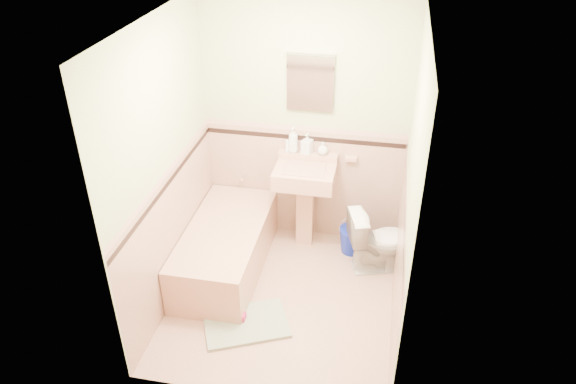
% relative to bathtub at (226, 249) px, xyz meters
% --- Properties ---
extents(floor, '(2.20, 2.20, 0.00)m').
position_rel_bathtub_xyz_m(floor, '(0.63, -0.33, -0.23)').
color(floor, tan).
rests_on(floor, ground).
extents(ceiling, '(2.20, 2.20, 0.00)m').
position_rel_bathtub_xyz_m(ceiling, '(0.63, -0.33, 2.27)').
color(ceiling, white).
rests_on(ceiling, ground).
extents(wall_back, '(2.50, 0.00, 2.50)m').
position_rel_bathtub_xyz_m(wall_back, '(0.63, 0.77, 1.02)').
color(wall_back, beige).
rests_on(wall_back, ground).
extents(wall_front, '(2.50, 0.00, 2.50)m').
position_rel_bathtub_xyz_m(wall_front, '(0.63, -1.43, 1.02)').
color(wall_front, beige).
rests_on(wall_front, ground).
extents(wall_left, '(0.00, 2.50, 2.50)m').
position_rel_bathtub_xyz_m(wall_left, '(-0.37, -0.33, 1.02)').
color(wall_left, beige).
rests_on(wall_left, ground).
extents(wall_right, '(0.00, 2.50, 2.50)m').
position_rel_bathtub_xyz_m(wall_right, '(1.63, -0.33, 1.02)').
color(wall_right, beige).
rests_on(wall_right, ground).
extents(wainscot_back, '(2.00, 0.00, 2.00)m').
position_rel_bathtub_xyz_m(wainscot_back, '(0.63, 0.76, 0.38)').
color(wainscot_back, tan).
rests_on(wainscot_back, ground).
extents(wainscot_front, '(2.00, 0.00, 2.00)m').
position_rel_bathtub_xyz_m(wainscot_front, '(0.63, -1.42, 0.38)').
color(wainscot_front, tan).
rests_on(wainscot_front, ground).
extents(wainscot_left, '(0.00, 2.20, 2.20)m').
position_rel_bathtub_xyz_m(wainscot_left, '(-0.36, -0.33, 0.38)').
color(wainscot_left, tan).
rests_on(wainscot_left, ground).
extents(wainscot_right, '(0.00, 2.20, 2.20)m').
position_rel_bathtub_xyz_m(wainscot_right, '(1.62, -0.33, 0.38)').
color(wainscot_right, tan).
rests_on(wainscot_right, ground).
extents(accent_back, '(2.00, 0.00, 2.00)m').
position_rel_bathtub_xyz_m(accent_back, '(0.63, 0.75, 0.90)').
color(accent_back, black).
rests_on(accent_back, ground).
extents(accent_front, '(2.00, 0.00, 2.00)m').
position_rel_bathtub_xyz_m(accent_front, '(0.63, -1.41, 0.90)').
color(accent_front, black).
rests_on(accent_front, ground).
extents(accent_left, '(0.00, 2.20, 2.20)m').
position_rel_bathtub_xyz_m(accent_left, '(-0.35, -0.33, 0.89)').
color(accent_left, black).
rests_on(accent_left, ground).
extents(accent_right, '(0.00, 2.20, 2.20)m').
position_rel_bathtub_xyz_m(accent_right, '(1.61, -0.33, 0.89)').
color(accent_right, black).
rests_on(accent_right, ground).
extents(cap_back, '(2.00, 0.00, 2.00)m').
position_rel_bathtub_xyz_m(cap_back, '(0.63, 0.75, 0.99)').
color(cap_back, tan).
rests_on(cap_back, ground).
extents(cap_front, '(2.00, 0.00, 2.00)m').
position_rel_bathtub_xyz_m(cap_front, '(0.63, -1.41, 0.99)').
color(cap_front, tan).
rests_on(cap_front, ground).
extents(cap_left, '(0.00, 2.20, 2.20)m').
position_rel_bathtub_xyz_m(cap_left, '(-0.35, -0.33, 1.00)').
color(cap_left, tan).
rests_on(cap_left, ground).
extents(cap_right, '(0.00, 2.20, 2.20)m').
position_rel_bathtub_xyz_m(cap_right, '(1.61, -0.33, 1.00)').
color(cap_right, tan).
rests_on(cap_right, ground).
extents(bathtub, '(0.70, 1.50, 0.45)m').
position_rel_bathtub_xyz_m(bathtub, '(0.00, 0.00, 0.00)').
color(bathtub, tan).
rests_on(bathtub, floor).
extents(tub_faucet, '(0.04, 0.12, 0.04)m').
position_rel_bathtub_xyz_m(tub_faucet, '(0.00, 0.72, 0.41)').
color(tub_faucet, silver).
rests_on(tub_faucet, wall_back).
extents(sink, '(0.58, 0.48, 0.92)m').
position_rel_bathtub_xyz_m(sink, '(0.68, 0.53, 0.23)').
color(sink, tan).
rests_on(sink, floor).
extents(sink_faucet, '(0.02, 0.02, 0.10)m').
position_rel_bathtub_xyz_m(sink_faucet, '(0.68, 0.67, 0.72)').
color(sink_faucet, silver).
rests_on(sink_faucet, sink).
extents(medicine_cabinet, '(0.44, 0.04, 0.55)m').
position_rel_bathtub_xyz_m(medicine_cabinet, '(0.68, 0.74, 1.47)').
color(medicine_cabinet, white).
rests_on(medicine_cabinet, wall_back).
extents(soap_dish, '(0.11, 0.07, 0.04)m').
position_rel_bathtub_xyz_m(soap_dish, '(1.10, 0.73, 0.72)').
color(soap_dish, tan).
rests_on(soap_dish, wall_back).
extents(soap_bottle_left, '(0.11, 0.11, 0.26)m').
position_rel_bathtub_xyz_m(soap_bottle_left, '(0.53, 0.71, 0.89)').
color(soap_bottle_left, '#B2B2B2').
rests_on(soap_bottle_left, sink).
extents(soap_bottle_mid, '(0.12, 0.12, 0.21)m').
position_rel_bathtub_xyz_m(soap_bottle_mid, '(0.67, 0.71, 0.86)').
color(soap_bottle_mid, '#B2B2B2').
rests_on(soap_bottle_mid, sink).
extents(soap_bottle_right, '(0.11, 0.11, 0.13)m').
position_rel_bathtub_xyz_m(soap_bottle_right, '(0.82, 0.71, 0.82)').
color(soap_bottle_right, '#B2B2B2').
rests_on(soap_bottle_right, sink).
extents(tube, '(0.05, 0.05, 0.12)m').
position_rel_bathtub_xyz_m(tube, '(0.47, 0.71, 0.82)').
color(tube, white).
rests_on(tube, sink).
extents(toilet, '(0.71, 0.54, 0.65)m').
position_rel_bathtub_xyz_m(toilet, '(1.47, 0.30, 0.10)').
color(toilet, white).
rests_on(toilet, floor).
extents(bucket, '(0.35, 0.35, 0.27)m').
position_rel_bathtub_xyz_m(bucket, '(1.18, 0.51, -0.09)').
color(bucket, '#0E20A4').
rests_on(bucket, floor).
extents(bath_mat, '(0.84, 0.73, 0.03)m').
position_rel_bathtub_xyz_m(bath_mat, '(0.38, -0.72, -0.21)').
color(bath_mat, gray).
rests_on(bath_mat, floor).
extents(shoe, '(0.16, 0.08, 0.06)m').
position_rel_bathtub_xyz_m(shoe, '(0.29, -0.69, -0.17)').
color(shoe, '#BF1E59').
rests_on(shoe, bath_mat).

